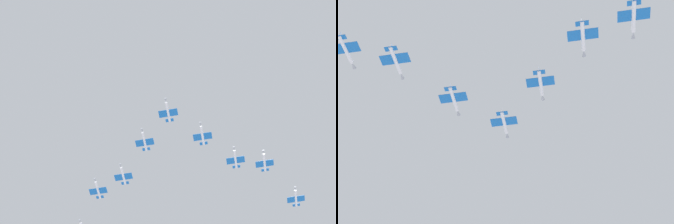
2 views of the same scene
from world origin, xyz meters
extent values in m
cylinder|color=white|center=(17.90, -14.48, 199.41)|extent=(7.23, 8.17, 1.19)
cone|color=#9EA3AD|center=(14.04, -19.01, 199.41)|extent=(2.26, 2.38, 1.13)
cube|color=blue|center=(18.25, -14.07, 199.36)|extent=(8.83, 8.25, 0.19)
cube|color=blue|center=(20.67, -11.24, 199.41)|extent=(3.78, 3.54, 0.19)
cube|color=white|center=(20.61, -11.31, 200.39)|extent=(1.26, 1.43, 1.95)
cylinder|color=white|center=(37.39, -12.70, 198.15)|extent=(7.23, 8.17, 1.19)
cone|color=#9EA3AD|center=(33.52, -17.22, 198.15)|extent=(2.26, 2.38, 1.13)
cube|color=blue|center=(37.74, -12.29, 198.09)|extent=(8.83, 8.25, 0.19)
cube|color=blue|center=(40.15, -9.46, 198.15)|extent=(3.78, 3.54, 0.19)
cube|color=white|center=(40.10, -9.52, 199.12)|extent=(1.26, 1.43, 1.95)
cylinder|color=white|center=(16.62, 5.04, 200.67)|extent=(7.23, 8.17, 1.19)
cone|color=#9EA3AD|center=(12.76, 0.52, 200.67)|extent=(2.26, 2.38, 1.13)
cube|color=blue|center=(16.98, 5.45, 200.62)|extent=(8.83, 8.25, 0.19)
cube|color=blue|center=(19.39, 8.28, 200.67)|extent=(3.78, 3.54, 0.19)
cube|color=white|center=(19.34, 8.22, 201.65)|extent=(1.26, 1.43, 1.95)
cylinder|color=white|center=(58.40, -9.13, 199.52)|extent=(7.23, 8.17, 1.19)
cone|color=#9EA3AD|center=(54.53, -13.65, 199.52)|extent=(2.26, 2.38, 1.13)
cube|color=blue|center=(58.75, -8.72, 199.47)|extent=(8.83, 8.25, 0.19)
cube|color=blue|center=(61.17, -5.89, 199.52)|extent=(3.78, 3.54, 0.19)
cube|color=white|center=(61.11, -5.95, 200.49)|extent=(1.26, 1.43, 1.95)
cylinder|color=white|center=(16.87, 26.35, 199.30)|extent=(7.23, 8.17, 1.19)
cone|color=#9EA3AD|center=(13.01, 21.83, 199.30)|extent=(2.26, 2.38, 1.13)
cube|color=blue|center=(17.23, 26.76, 199.25)|extent=(8.83, 8.25, 0.19)
cube|color=blue|center=(19.64, 29.59, 199.30)|extent=(3.78, 3.54, 0.19)
cube|color=white|center=(19.59, 29.53, 200.28)|extent=(1.26, 1.43, 1.95)
cylinder|color=white|center=(72.12, -14.09, 200.88)|extent=(7.23, 8.17, 1.19)
cone|color=#9EA3AD|center=(68.26, -18.61, 200.88)|extent=(2.26, 2.38, 1.13)
cube|color=blue|center=(72.47, -13.68, 200.82)|extent=(8.83, 8.25, 0.19)
cube|color=blue|center=(74.89, -10.85, 200.88)|extent=(3.78, 3.54, 0.19)
cube|color=white|center=(74.83, -10.91, 201.85)|extent=(1.26, 1.43, 1.95)
cylinder|color=white|center=(9.84, 39.14, 197.94)|extent=(7.23, 8.17, 1.19)
cone|color=#9EA3AD|center=(5.97, 34.61, 197.94)|extent=(2.26, 2.38, 1.13)
cube|color=blue|center=(10.19, 39.55, 197.89)|extent=(8.83, 8.25, 0.19)
cube|color=blue|center=(12.61, 42.38, 197.94)|extent=(3.78, 3.54, 0.19)
cube|color=white|center=(12.55, 42.31, 198.92)|extent=(1.26, 1.43, 1.95)
camera|label=1|loc=(-32.52, -99.60, 3.59)|focal=51.92mm
camera|label=2|loc=(75.95, 81.85, 86.70)|focal=51.74mm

